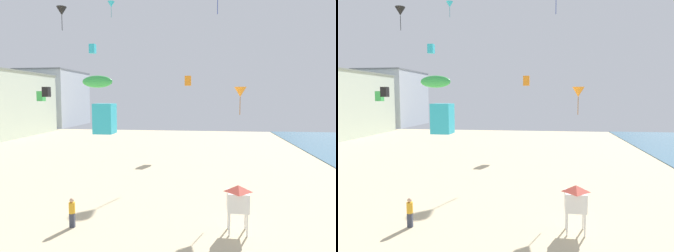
{
  "view_description": "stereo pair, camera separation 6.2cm",
  "coord_description": "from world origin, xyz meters",
  "views": [
    {
      "loc": [
        9.41,
        -5.85,
        7.08
      ],
      "look_at": [
        6.51,
        15.85,
        5.07
      ],
      "focal_mm": 32.83,
      "sensor_mm": 36.0,
      "label": 1
    },
    {
      "loc": [
        9.47,
        -5.85,
        7.08
      ],
      "look_at": [
        6.51,
        15.85,
        5.07
      ],
      "focal_mm": 32.83,
      "sensor_mm": 36.0,
      "label": 2
    }
  ],
  "objects": [
    {
      "name": "kite_black_box",
      "position": [
        -5.83,
        21.46,
        7.64
      ],
      "size": [
        0.6,
        0.6,
        0.94
      ],
      "color": "black"
    },
    {
      "name": "kite_cyan_box_2",
      "position": [
        -6.05,
        33.98,
        13.59
      ],
      "size": [
        0.77,
        0.77,
        1.2
      ],
      "color": "#2DB7CC"
    },
    {
      "name": "kite_green_box",
      "position": [
        -8.35,
        24.88,
        7.26
      ],
      "size": [
        0.67,
        0.67,
        1.06
      ],
      "color": "green"
    },
    {
      "name": "boardwalk_hotel_far",
      "position": [
        -30.02,
        68.91,
        6.97
      ],
      "size": [
        12.2,
        17.31,
        13.94
      ],
      "color": "#ADB7C1",
      "rests_on": "ground"
    },
    {
      "name": "kite_orange_box",
      "position": [
        6.61,
        34.94,
        9.33
      ],
      "size": [
        0.82,
        0.82,
        1.28
      ],
      "color": "orange"
    },
    {
      "name": "kite_black_delta",
      "position": [
        -11.79,
        37.13,
        19.51
      ],
      "size": [
        1.46,
        1.46,
        3.31
      ],
      "color": "black"
    },
    {
      "name": "lifeguard_stand",
      "position": [
        10.97,
        10.12,
        1.84
      ],
      "size": [
        1.1,
        1.1,
        2.55
      ],
      "rotation": [
        0.0,
        0.0,
        0.25
      ],
      "color": "white",
      "rests_on": "ground"
    },
    {
      "name": "kite_flyer",
      "position": [
        2.05,
        9.58,
        0.92
      ],
      "size": [
        0.34,
        0.34,
        1.64
      ],
      "rotation": [
        0.0,
        0.0,
        2.75
      ],
      "color": "#383D4C",
      "rests_on": "ground"
    },
    {
      "name": "kite_orange_delta",
      "position": [
        11.58,
        16.33,
        7.49
      ],
      "size": [
        0.86,
        0.86,
        1.96
      ],
      "color": "orange"
    },
    {
      "name": "kite_green_parafoil",
      "position": [
        0.63,
        17.64,
        8.36
      ],
      "size": [
        2.46,
        0.68,
        0.96
      ],
      "color": "green"
    },
    {
      "name": "kite_cyan_delta",
      "position": [
        -4.25,
        36.65,
        20.02
      ],
      "size": [
        0.95,
        0.95,
        2.15
      ],
      "color": "#2DB7CC"
    },
    {
      "name": "kite_cyan_box",
      "position": [
        3.73,
        10.35,
        5.95
      ],
      "size": [
        1.05,
        1.05,
        1.65
      ],
      "color": "#2DB7CC"
    }
  ]
}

